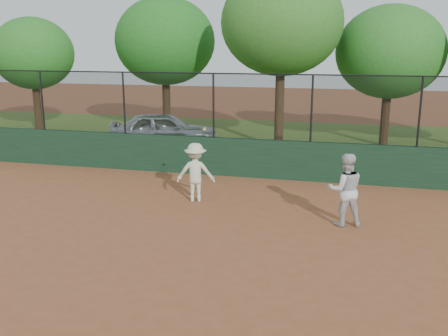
% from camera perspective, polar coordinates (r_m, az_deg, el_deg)
% --- Properties ---
extents(ground, '(80.00, 80.00, 0.00)m').
position_cam_1_polar(ground, '(10.35, -7.40, -9.05)').
color(ground, brown).
rests_on(ground, ground).
extents(back_wall, '(26.00, 0.20, 1.20)m').
position_cam_1_polar(back_wall, '(15.65, 0.58, 1.26)').
color(back_wall, '#183521').
rests_on(back_wall, ground).
extents(grass_strip, '(36.00, 12.00, 0.01)m').
position_cam_1_polar(grass_strip, '(21.52, 4.36, 3.08)').
color(grass_strip, '#39591B').
rests_on(grass_strip, ground).
extents(parked_car, '(4.59, 3.05, 1.45)m').
position_cam_1_polar(parked_car, '(20.02, -6.90, 4.31)').
color(parked_car, '#B8BFC3').
rests_on(parked_car, ground).
extents(player_second, '(0.95, 0.83, 1.67)m').
position_cam_1_polar(player_second, '(11.59, 13.68, -2.42)').
color(player_second, silver).
rests_on(player_second, ground).
extents(player_main, '(1.10, 0.76, 1.99)m').
position_cam_1_polar(player_main, '(13.06, -3.27, -0.50)').
color(player_main, beige).
rests_on(player_main, ground).
extents(fence_assembly, '(26.00, 0.06, 2.00)m').
position_cam_1_polar(fence_assembly, '(15.38, 0.50, 7.23)').
color(fence_assembly, black).
rests_on(fence_assembly, back_wall).
extents(tree_0, '(3.77, 3.43, 5.28)m').
position_cam_1_polar(tree_0, '(24.94, -21.01, 12.09)').
color(tree_0, '#452E18').
rests_on(tree_0, ground).
extents(tree_1, '(4.54, 4.13, 6.16)m').
position_cam_1_polar(tree_1, '(23.28, -6.78, 14.18)').
color(tree_1, '#412C16').
rests_on(tree_1, ground).
extents(tree_2, '(4.63, 4.21, 6.84)m').
position_cam_1_polar(tree_2, '(19.72, 6.61, 16.14)').
color(tree_2, '#4D341B').
rests_on(tree_2, ground).
extents(tree_3, '(4.25, 3.86, 5.59)m').
position_cam_1_polar(tree_3, '(21.19, 18.45, 12.44)').
color(tree_3, '#412815').
rests_on(tree_3, ground).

